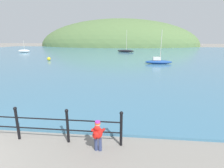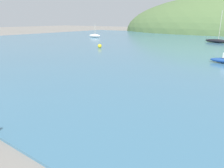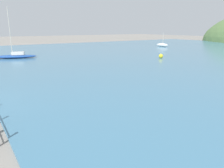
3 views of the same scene
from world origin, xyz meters
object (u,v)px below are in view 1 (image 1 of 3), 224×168
(boat_nearest_quay, at_px, (24,51))
(mooring_buoy, at_px, (49,59))
(child_in_coat, at_px, (98,133))
(boat_green_fishing, at_px, (158,61))
(boat_far_left, at_px, (126,51))

(boat_nearest_quay, xyz_separation_m, mooring_buoy, (12.08, -13.08, -0.09))
(child_in_coat, bearing_deg, boat_nearest_quay, 124.85)
(child_in_coat, relative_size, boat_nearest_quay, 0.37)
(boat_green_fishing, height_order, boat_nearest_quay, boat_green_fishing)
(child_in_coat, distance_m, boat_green_fishing, 19.19)
(boat_green_fishing, relative_size, boat_nearest_quay, 1.57)
(child_in_coat, height_order, boat_green_fishing, boat_green_fishing)
(boat_nearest_quay, xyz_separation_m, boat_far_left, (23.05, 3.35, -0.04))
(boat_far_left, height_order, mooring_buoy, boat_far_left)
(boat_far_left, distance_m, mooring_buoy, 19.76)
(boat_nearest_quay, relative_size, mooring_buoy, 5.29)
(child_in_coat, xyz_separation_m, boat_nearest_quay, (-23.27, 33.41, -0.16))
(boat_green_fishing, distance_m, boat_far_left, 18.77)
(boat_green_fishing, xyz_separation_m, boat_nearest_quay, (-27.87, 14.79, 0.04))
(boat_green_fishing, bearing_deg, mooring_buoy, 173.84)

